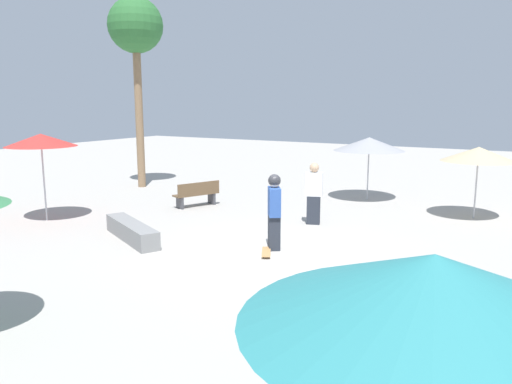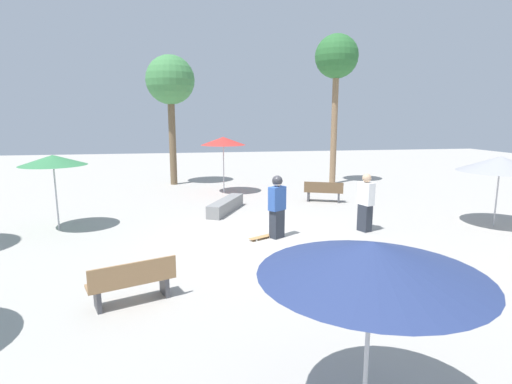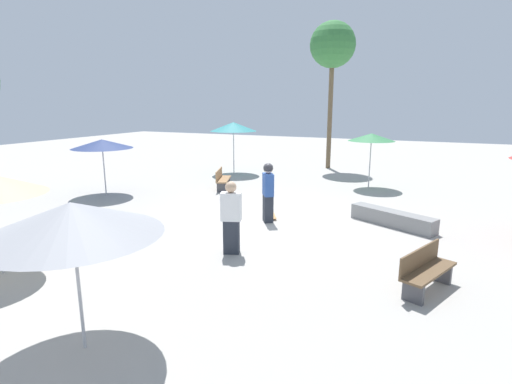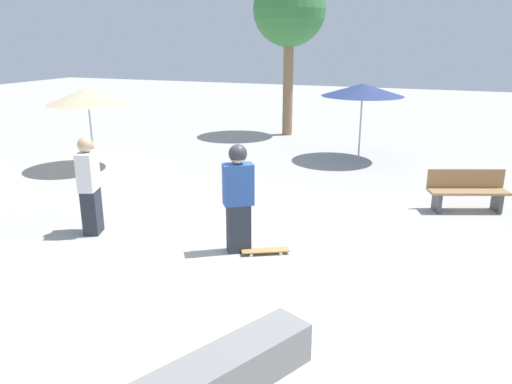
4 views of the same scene
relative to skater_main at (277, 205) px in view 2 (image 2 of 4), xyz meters
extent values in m
plane|color=#ADA8A0|center=(-0.21, 0.41, -0.99)|extent=(60.00, 60.00, 0.00)
cube|color=#282D38|center=(0.00, 0.00, -0.58)|extent=(0.44, 0.47, 0.83)
cube|color=#2D519E|center=(0.00, 0.00, 0.18)|extent=(0.50, 0.56, 0.69)
sphere|color=beige|center=(0.00, 0.00, 0.66)|extent=(0.27, 0.27, 0.27)
sphere|color=#2D2D33|center=(0.00, 0.00, 0.69)|extent=(0.30, 0.30, 0.30)
cube|color=#B7844C|center=(-0.04, 0.46, -0.93)|extent=(0.55, 0.80, 0.02)
cylinder|color=silver|center=(-0.24, 0.64, -0.96)|extent=(0.05, 0.06, 0.05)
cylinder|color=silver|center=(-0.09, 0.72, -0.96)|extent=(0.05, 0.06, 0.05)
cylinder|color=silver|center=(0.00, 0.21, -0.96)|extent=(0.05, 0.06, 0.05)
cylinder|color=silver|center=(0.15, 0.29, -0.96)|extent=(0.05, 0.06, 0.05)
cube|color=gray|center=(3.57, 1.12, -0.76)|extent=(2.59, 1.61, 0.46)
cube|color=#47474C|center=(4.91, -2.51, -0.79)|extent=(0.40, 0.23, 0.40)
cube|color=#47474C|center=(4.43, -3.66, -0.79)|extent=(0.40, 0.23, 0.40)
cube|color=brown|center=(4.67, -3.08, -0.57)|extent=(1.02, 1.65, 0.05)
cube|color=brown|center=(4.49, -3.01, -0.34)|extent=(0.65, 1.49, 0.40)
cube|color=#47474C|center=(-3.79, 4.22, -0.79)|extent=(0.40, 0.22, 0.40)
cube|color=#47474C|center=(-3.34, 3.05, -0.79)|extent=(0.40, 0.22, 0.40)
cube|color=#9E754C|center=(-3.56, 3.63, -0.57)|extent=(0.98, 1.65, 0.05)
cube|color=#9E754C|center=(-3.75, 3.56, -0.34)|extent=(0.61, 1.51, 0.40)
cylinder|color=#B7B7BC|center=(2.04, 6.53, 0.13)|extent=(0.05, 0.05, 2.23)
cone|color=#387F4C|center=(2.04, 6.53, 1.20)|extent=(1.96, 1.96, 0.32)
cylinder|color=#B7B7BC|center=(7.32, 0.83, 0.25)|extent=(0.05, 0.05, 2.47)
cone|color=red|center=(7.32, 0.83, 1.43)|extent=(2.05, 2.05, 0.37)
cylinder|color=#B7B7BC|center=(0.01, -7.20, 0.06)|extent=(0.05, 0.05, 2.10)
cone|color=#99999E|center=(0.01, -7.20, 1.04)|extent=(2.53, 2.53, 0.48)
cylinder|color=#B7B7BC|center=(-7.36, 0.73, 0.06)|extent=(0.05, 0.05, 2.10)
cone|color=navy|center=(-7.36, 0.73, 1.05)|extent=(2.35, 2.35, 0.35)
cylinder|color=#896B4C|center=(9.04, -5.13, 2.10)|extent=(0.32, 0.32, 6.18)
sphere|color=#2D6B33|center=(9.04, -5.13, 5.52)|extent=(2.19, 2.19, 2.19)
cylinder|color=brown|center=(10.28, 3.18, 1.50)|extent=(0.35, 0.35, 4.97)
sphere|color=#428447|center=(10.28, 3.18, 4.35)|extent=(2.45, 2.45, 2.45)
cube|color=#282D38|center=(0.21, -2.83, -0.57)|extent=(0.45, 0.39, 0.83)
cube|color=white|center=(0.21, -2.83, 0.19)|extent=(0.55, 0.42, 0.69)
sphere|color=tan|center=(0.21, -2.83, 0.67)|extent=(0.27, 0.27, 0.27)
camera|label=1|loc=(-5.50, 10.28, 2.54)|focal=35.00mm
camera|label=2|loc=(-10.94, 2.57, 2.45)|focal=28.00mm
camera|label=3|loc=(4.58, -11.03, 2.63)|focal=28.00mm
camera|label=4|loc=(7.17, 3.07, 2.47)|focal=35.00mm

